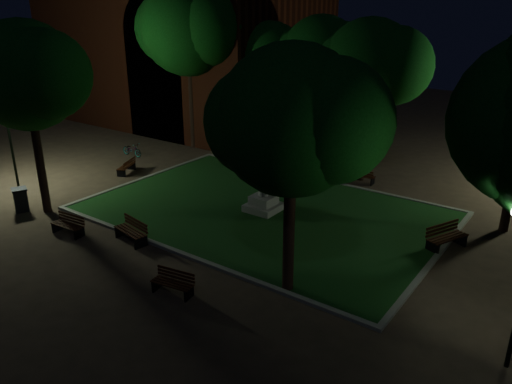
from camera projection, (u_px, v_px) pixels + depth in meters
ground at (236, 227)px, 20.75m from camera, size 80.00×80.00×0.00m
lawn at (264, 211)px, 22.25m from camera, size 15.00×10.00×0.08m
lawn_kerb at (264, 211)px, 22.25m from camera, size 15.40×10.40×0.12m
monument at (264, 192)px, 21.93m from camera, size 1.40×1.40×3.20m
building_main at (181, 21)px, 37.21m from camera, size 20.00×12.00×15.00m
tree_west at (27, 76)px, 20.12m from camera, size 5.51×4.49×8.23m
tree_north_wl at (270, 60)px, 30.18m from camera, size 5.67×4.62×7.76m
tree_north_er at (371, 67)px, 24.15m from camera, size 5.72×4.67×8.16m
tree_se at (295, 121)px, 14.18m from camera, size 5.48×4.47×7.84m
tree_nw at (190, 27)px, 29.47m from camera, size 7.09×5.79×10.26m
tree_far_north at (322, 56)px, 27.27m from camera, size 5.41×4.42×8.20m
lamppost_sw at (7, 124)px, 24.21m from camera, size 1.18×0.28×4.65m
lamppost_nw at (177, 93)px, 34.31m from camera, size 1.18×0.28×4.05m
bench_near_left at (132, 231)px, 19.41m from camera, size 1.70×0.84×0.89m
bench_near_right at (173, 283)px, 15.94m from camera, size 1.48×0.72×0.78m
bench_west_near at (69, 225)px, 20.04m from camera, size 1.50×0.66×0.80m
bench_left_side at (127, 167)px, 27.13m from camera, size 1.04×1.52×0.79m
bench_right_side at (446, 237)px, 18.85m from camera, size 1.26×1.82×0.95m
bench_far_side at (361, 176)px, 25.66m from camera, size 1.43×0.57×0.77m
trash_bin at (21, 199)px, 22.21m from camera, size 0.82×0.82×1.06m
bicycle at (132, 150)px, 30.14m from camera, size 1.55×0.56×0.81m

